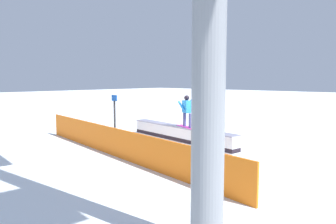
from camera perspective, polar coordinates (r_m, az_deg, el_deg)
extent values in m
plane|color=white|center=(13.76, 2.28, -5.53)|extent=(120.00, 120.00, 0.00)
cube|color=white|center=(13.70, 2.29, -4.15)|extent=(6.05, 1.27, 0.67)
cube|color=black|center=(13.73, 2.29, -4.84)|extent=(6.06, 1.28, 0.16)
cube|color=gray|center=(13.64, 2.30, -2.67)|extent=(6.06, 1.33, 0.04)
cube|color=#C82C96|center=(13.33, 3.52, -2.77)|extent=(1.56, 0.87, 0.01)
cylinder|color=#454B83|center=(13.51, 3.02, -1.32)|extent=(0.18, 0.18, 0.60)
cylinder|color=#454B83|center=(13.06, 4.05, -1.58)|extent=(0.18, 0.18, 0.60)
cube|color=#2684D3|center=(13.29, 3.39, 0.99)|extent=(0.46, 0.37, 0.52)
sphere|color=black|center=(13.26, 3.40, 2.57)|extent=(0.22, 0.22, 0.22)
cylinder|color=#2684D3|center=(13.37, 2.41, 1.13)|extent=(0.50, 0.27, 0.39)
cylinder|color=#2684D3|center=(13.28, 4.23, 1.09)|extent=(0.15, 0.13, 0.55)
cube|color=orange|center=(11.32, -9.22, -5.50)|extent=(11.56, 1.57, 1.02)
cylinder|color=#262628|center=(15.94, -9.62, -1.00)|extent=(0.10, 0.10, 1.66)
cube|color=blue|center=(15.85, -9.68, 2.52)|extent=(0.40, 0.04, 0.30)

